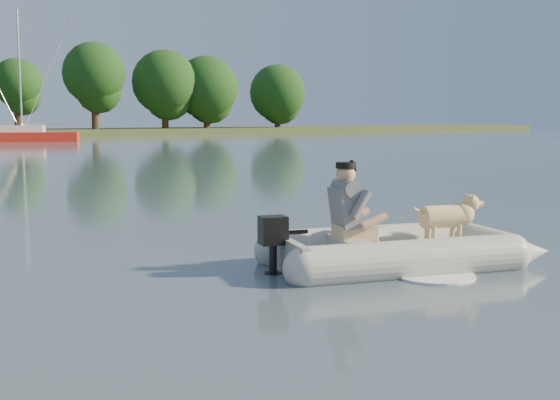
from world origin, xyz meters
TOP-DOWN VIEW (x-y plane):
  - water at (0.00, 0.00)m, footprint 160.00×160.00m
  - dinghy at (0.90, 0.49)m, footprint 5.74×4.92m
  - man at (0.22, 0.74)m, footprint 0.89×0.82m
  - dog at (1.55, 0.35)m, footprint 1.01×0.59m
  - outboard_motor at (-0.74, 0.97)m, footprint 0.49×0.40m
  - sailboat at (8.65, 47.53)m, footprint 7.34×4.79m

SIDE VIEW (x-z plane):
  - water at x=0.00m, z-range 0.00..0.00m
  - outboard_motor at x=-0.74m, z-range -0.08..0.72m
  - sailboat at x=8.65m, z-range -4.44..5.30m
  - dog at x=1.55m, z-range 0.21..0.85m
  - dinghy at x=0.90m, z-range -0.10..1.31m
  - man at x=0.22m, z-range 0.24..1.35m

